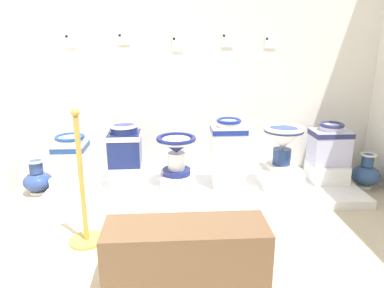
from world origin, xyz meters
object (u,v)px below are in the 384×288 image
antique_toilet_leftmost (176,149)px  info_placard_fifth (271,42)px  antique_toilet_pale_glazed (71,154)px  antique_toilet_central_ornate (125,143)px  decorative_vase_corner (38,179)px  museum_bench (186,253)px  plinth_block_leftmost (177,179)px  plinth_block_central_ornate (126,174)px  antique_toilet_squat_floral (283,140)px  info_placard_third (178,43)px  info_placard_fourth (227,40)px  antique_toilet_rightmost (228,139)px  decorative_vase_spare (366,174)px  antique_toilet_tall_cobalt (330,143)px  plinth_block_squat_floral (280,177)px  info_placard_first (71,40)px  plinth_block_pale_glazed (74,180)px  stanchion_post_near_left (84,206)px  plinth_block_tall_cobalt (326,172)px  info_placard_second (124,39)px  plinth_block_rightmost (227,172)px

antique_toilet_leftmost → info_placard_fifth: bearing=22.4°
antique_toilet_pale_glazed → antique_toilet_central_ornate: 0.54m
decorative_vase_corner → museum_bench: museum_bench is taller
plinth_block_leftmost → plinth_block_central_ornate: bearing=176.7°
plinth_block_central_ornate → antique_toilet_squat_floral: 1.62m
info_placard_third → info_placard_fourth: bearing=-0.0°
info_placard_fifth → museum_bench: bearing=-118.2°
antique_toilet_rightmost → decorative_vase_spare: size_ratio=1.12×
antique_toilet_tall_cobalt → museum_bench: (-1.57, -1.45, -0.29)m
plinth_block_squat_floral → info_placard_first: info_placard_first is taller
info_placard_fourth → plinth_block_pale_glazed: bearing=-165.8°
antique_toilet_pale_glazed → plinth_block_central_ornate: bearing=1.6°
antique_toilet_central_ornate → stanchion_post_near_left: size_ratio=0.40×
plinth_block_tall_cobalt → info_placard_second: bearing=169.1°
plinth_block_central_ornate → info_placard_fifth: (1.54, 0.39, 1.31)m
plinth_block_tall_cobalt → info_placard_fifth: size_ratio=2.70×
antique_toilet_central_ornate → antique_toilet_pale_glazed: bearing=-178.4°
plinth_block_squat_floral → stanchion_post_near_left: 1.96m
plinth_block_tall_cobalt → info_placard_third: 2.08m
decorative_vase_spare → antique_toilet_pale_glazed: bearing=179.6°
antique_toilet_leftmost → antique_toilet_rightmost: size_ratio=0.96×
plinth_block_tall_cobalt → antique_toilet_pale_glazed: bearing=180.0°
info_placard_second → info_placard_fourth: 1.08m
decorative_vase_corner → decorative_vase_spare: (3.45, -0.06, 0.00)m
antique_toilet_central_ornate → info_placard_first: bearing=144.1°
antique_toilet_leftmost → info_placard_second: 1.26m
antique_toilet_central_ornate → info_placard_fourth: bearing=19.9°
plinth_block_pale_glazed → info_placard_second: size_ratio=2.90×
plinth_block_rightmost → plinth_block_squat_floral: plinth_block_rightmost is taller
antique_toilet_central_ornate → antique_toilet_squat_floral: (1.57, -0.15, 0.04)m
plinth_block_central_ornate → museum_bench: 1.56m
plinth_block_pale_glazed → antique_toilet_pale_glazed: (0.00, 0.00, 0.28)m
info_placard_fourth → stanchion_post_near_left: (-1.29, -1.34, -1.22)m
museum_bench → info_placard_fourth: bearing=74.0°
antique_toilet_leftmost → plinth_block_tall_cobalt: 1.62m
antique_toilet_leftmost → antique_toilet_tall_cobalt: 1.60m
plinth_block_rightmost → decorative_vase_corner: 1.95m
antique_toilet_leftmost → stanchion_post_near_left: 1.19m
plinth_block_rightmost → info_placard_fifth: size_ratio=2.49×
info_placard_fifth → plinth_block_central_ornate: bearing=-165.8°
decorative_vase_spare → antique_toilet_rightmost: bearing=-178.9°
decorative_vase_spare → antique_toilet_leftmost: bearing=179.8°
plinth_block_squat_floral → decorative_vase_spare: 0.97m
plinth_block_rightmost → decorative_vase_corner: bearing=177.4°
plinth_block_tall_cobalt → museum_bench: bearing=-137.3°
plinth_block_tall_cobalt → info_placard_first: info_placard_first is taller
plinth_block_central_ornate → antique_toilet_tall_cobalt: (2.11, -0.02, 0.30)m
antique_toilet_leftmost → info_placard_first: bearing=158.3°
info_placard_second → plinth_block_tall_cobalt: bearing=-10.9°
info_placard_first → plinth_block_pale_glazed: bearing=-88.7°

